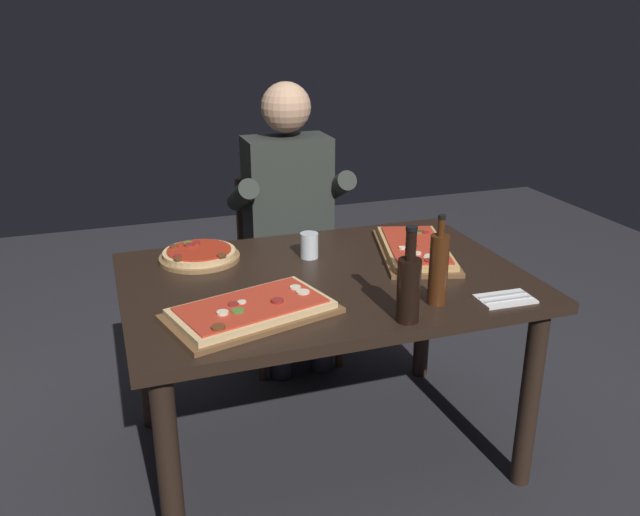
{
  "coord_description": "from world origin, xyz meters",
  "views": [
    {
      "loc": [
        -0.72,
        -2.04,
        1.63
      ],
      "look_at": [
        0.0,
        0.05,
        0.79
      ],
      "focal_mm": 37.19,
      "sensor_mm": 36.0,
      "label": 1
    }
  ],
  "objects": [
    {
      "name": "pizza_round_far",
      "position": [
        -0.39,
        0.3,
        0.76
      ],
      "size": [
        0.3,
        0.3,
        0.05
      ],
      "color": "olive",
      "rests_on": "dining_table"
    },
    {
      "name": "napkin_cutlery_set",
      "position": [
        0.49,
        -0.38,
        0.74
      ],
      "size": [
        0.18,
        0.12,
        0.01
      ],
      "color": "white",
      "rests_on": "dining_table"
    },
    {
      "name": "tumbler_near_camera",
      "position": [
        0.01,
        0.19,
        0.79
      ],
      "size": [
        0.07,
        0.07,
        0.1
      ],
      "color": "silver",
      "rests_on": "dining_table"
    },
    {
      "name": "diner_chair",
      "position": [
        0.09,
        0.86,
        0.49
      ],
      "size": [
        0.44,
        0.44,
        0.87
      ],
      "color": "#3D2B1E",
      "rests_on": "ground_plane"
    },
    {
      "name": "dining_table",
      "position": [
        0.0,
        0.0,
        0.64
      ],
      "size": [
        1.4,
        0.96,
        0.74
      ],
      "color": "black",
      "rests_on": "ground_plane"
    },
    {
      "name": "seated_diner",
      "position": [
        0.09,
        0.74,
        0.74
      ],
      "size": [
        0.53,
        0.41,
        1.33
      ],
      "color": "#23232D",
      "rests_on": "ground_plane"
    },
    {
      "name": "oil_bottle_amber",
      "position": [
        0.12,
        -0.42,
        0.85
      ],
      "size": [
        0.07,
        0.07,
        0.3
      ],
      "color": "black",
      "rests_on": "dining_table"
    },
    {
      "name": "pizza_rectangular_front",
      "position": [
        -0.32,
        -0.23,
        0.76
      ],
      "size": [
        0.57,
        0.41,
        0.05
      ],
      "color": "brown",
      "rests_on": "dining_table"
    },
    {
      "name": "ground_plane",
      "position": [
        0.0,
        0.0,
        0.0
      ],
      "size": [
        6.4,
        6.4,
        0.0
      ],
      "primitive_type": "plane",
      "color": "#2D2D33"
    },
    {
      "name": "wine_bottle_dark",
      "position": [
        0.26,
        -0.33,
        0.86
      ],
      "size": [
        0.06,
        0.06,
        0.3
      ],
      "color": "#47230F",
      "rests_on": "dining_table"
    },
    {
      "name": "pizza_rectangular_left",
      "position": [
        0.4,
        0.1,
        0.76
      ],
      "size": [
        0.39,
        0.56,
        0.05
      ],
      "color": "brown",
      "rests_on": "dining_table"
    }
  ]
}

